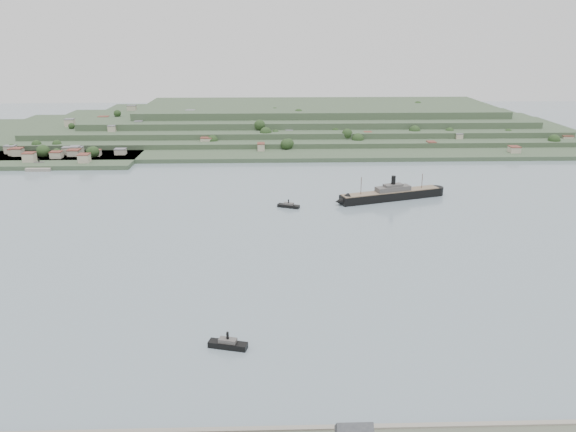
{
  "coord_description": "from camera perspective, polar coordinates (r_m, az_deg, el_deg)",
  "views": [
    {
      "loc": [
        4.5,
        -294.7,
        121.16
      ],
      "look_at": [
        14.53,
        30.0,
        12.88
      ],
      "focal_mm": 35.0,
      "sensor_mm": 36.0,
      "label": 1
    }
  ],
  "objects": [
    {
      "name": "ground",
      "position": [
        318.67,
        -2.45,
        -3.93
      ],
      "size": [
        1400.0,
        1400.0,
        0.0
      ],
      "primitive_type": "plane",
      "color": "slate",
      "rests_on": "ground"
    },
    {
      "name": "far_peninsula",
      "position": [
        696.82,
        0.18,
        9.41
      ],
      "size": [
        760.0,
        309.0,
        30.0
      ],
      "color": "#334830",
      "rests_on": "ground"
    },
    {
      "name": "steamship",
      "position": [
        424.75,
        10.12,
        2.13
      ],
      "size": [
        88.06,
        36.94,
        21.77
      ],
      "color": "black",
      "rests_on": "ground"
    },
    {
      "name": "tugboat",
      "position": [
        231.11,
        -6.13,
        -12.8
      ],
      "size": [
        16.29,
        8.05,
        7.08
      ],
      "color": "black",
      "rests_on": "ground"
    },
    {
      "name": "ferry_west",
      "position": [
        571.51,
        -23.94,
        4.79
      ],
      "size": [
        20.81,
        8.5,
        7.58
      ],
      "color": "black",
      "rests_on": "ground"
    },
    {
      "name": "ferry_east",
      "position": [
        401.09,
        0.05,
        1.07
      ],
      "size": [
        16.38,
        10.19,
        5.96
      ],
      "color": "black",
      "rests_on": "ground"
    }
  ]
}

